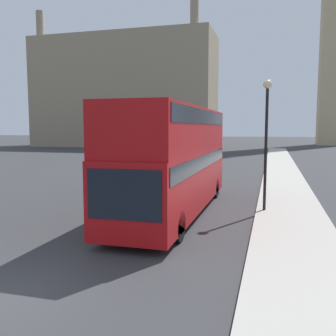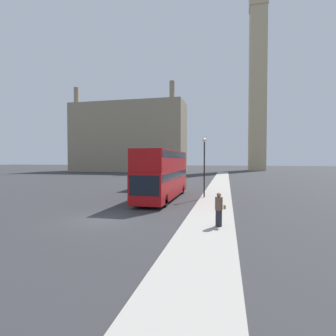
# 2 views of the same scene
# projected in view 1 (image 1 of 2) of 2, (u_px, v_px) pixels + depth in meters

# --- Properties ---
(building_block_distant) EXTENTS (34.61, 11.86, 25.29)m
(building_block_distant) POSITION_uv_depth(u_px,v_px,m) (124.00, 93.00, 72.13)
(building_block_distant) COLOR gray
(building_block_distant) RESTS_ON ground_plane
(red_double_decker_bus) EXTENTS (2.55, 11.40, 4.42)m
(red_double_decker_bus) POSITION_uv_depth(u_px,v_px,m) (175.00, 155.00, 15.74)
(red_double_decker_bus) COLOR #A80F11
(red_double_decker_bus) RESTS_ON ground_plane
(white_van) EXTENTS (2.17, 6.05, 2.24)m
(white_van) POSITION_uv_depth(u_px,v_px,m) (142.00, 165.00, 24.32)
(white_van) COLOR silver
(white_van) RESTS_ON ground_plane
(street_lamp) EXTENTS (0.36, 0.36, 5.43)m
(street_lamp) POSITION_uv_depth(u_px,v_px,m) (266.00, 125.00, 15.50)
(street_lamp) COLOR black
(street_lamp) RESTS_ON sidewalk_strip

